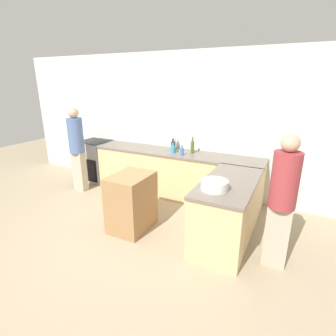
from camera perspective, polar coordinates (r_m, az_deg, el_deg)
name	(u,v)px	position (r m, az deg, el deg)	size (l,w,h in m)	color
ground_plane	(118,243)	(3.89, -10.78, -15.75)	(14.00, 14.00, 0.00)	tan
wall_back	(183,125)	(5.20, 3.30, 9.40)	(8.00, 0.06, 2.70)	silver
counter_back	(175,174)	(5.12, 1.55, -1.22)	(3.31, 0.67, 0.88)	#D6B27A
counter_peninsula	(227,210)	(3.80, 12.80, -8.96)	(0.69, 1.51, 0.88)	#D6B27A
range_oven	(96,160)	(6.19, -15.39, 1.63)	(0.67, 0.65, 0.90)	#99999E
island_table	(132,202)	(4.01, -7.93, -7.38)	(0.52, 0.69, 0.86)	#997047
mixing_bowl	(215,185)	(3.28, 10.09, -3.66)	(0.34, 0.34, 0.12)	white
olive_oil_bottle	(192,147)	(4.90, 5.34, 4.66)	(0.07, 0.07, 0.30)	#475B1E
water_bottle_blue	(182,151)	(4.73, 3.05, 3.63)	(0.07, 0.07, 0.19)	#386BB7
vinegar_bottle_clear	(174,143)	(5.17, 1.31, 5.36)	(0.09, 0.09, 0.28)	silver
wine_bottle_dark	(173,146)	(5.05, 1.09, 4.85)	(0.08, 0.08, 0.24)	black
dish_soap_bottle	(173,149)	(4.90, 1.08, 4.17)	(0.09, 0.09, 0.18)	#338CBF
person_by_range	(77,146)	(5.53, -19.22, 4.47)	(0.29, 0.29, 1.68)	#ADA38E
person_at_peninsula	(282,198)	(3.27, 23.61, -5.98)	(0.30, 0.30, 1.64)	#ADA38E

